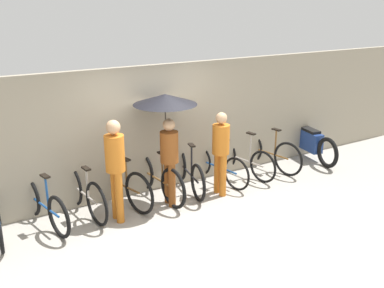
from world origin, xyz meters
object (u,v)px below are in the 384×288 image
object	(u,v)px
parked_bicycle_5	(188,171)
pedestrian_center	(166,116)
parked_bicycle_1	(44,205)
parked_bicycle_8	(268,152)
parked_bicycle_6	(217,165)
motorcycle	(309,142)
pedestrian_leading	(115,163)
parked_bicycle_2	(84,193)
parked_bicycle_3	(120,184)
parked_bicycle_4	(157,178)
pedestrian_trailing	(221,148)
parked_bicycle_7	(243,158)

from	to	relation	value
parked_bicycle_5	pedestrian_center	size ratio (longest dim) A/B	0.87
parked_bicycle_1	parked_bicycle_8	distance (m)	4.79
parked_bicycle_6	motorcycle	xyz separation A→B (m)	(2.65, 0.09, 0.04)
pedestrian_leading	parked_bicycle_5	bearing A→B (deg)	15.12
parked_bicycle_8	motorcycle	xyz separation A→B (m)	(1.28, 0.04, 0.01)
parked_bicycle_1	motorcycle	bearing A→B (deg)	-101.26
parked_bicycle_6	pedestrian_center	world-z (taller)	pedestrian_center
pedestrian_leading	parked_bicycle_2	bearing A→B (deg)	129.19
parked_bicycle_3	pedestrian_leading	distance (m)	0.87
parked_bicycle_5	pedestrian_leading	world-z (taller)	pedestrian_leading
parked_bicycle_4	parked_bicycle_5	size ratio (longest dim) A/B	1.03
parked_bicycle_3	pedestrian_center	bearing A→B (deg)	-130.48
parked_bicycle_6	parked_bicycle_2	bearing A→B (deg)	79.06
parked_bicycle_8	parked_bicycle_5	bearing A→B (deg)	81.85
parked_bicycle_1	pedestrian_center	size ratio (longest dim) A/B	0.84
parked_bicycle_5	pedestrian_leading	size ratio (longest dim) A/B	1.01
parked_bicycle_2	pedestrian_leading	distance (m)	0.90
parked_bicycle_6	pedestrian_trailing	distance (m)	0.82
parked_bicycle_1	motorcycle	xyz separation A→B (m)	(6.07, 0.13, 0.03)
pedestrian_center	motorcycle	bearing A→B (deg)	9.81
parked_bicycle_5	pedestrian_center	bearing A→B (deg)	127.67
parked_bicycle_1	parked_bicycle_2	world-z (taller)	parked_bicycle_2
parked_bicycle_6	parked_bicycle_1	bearing A→B (deg)	79.90
parked_bicycle_7	pedestrian_leading	distance (m)	3.12
parked_bicycle_1	parked_bicycle_7	xyz separation A→B (m)	(4.10, 0.09, -0.00)
parked_bicycle_3	motorcycle	xyz separation A→B (m)	(4.70, 0.03, -0.00)
parked_bicycle_6	pedestrian_leading	bearing A→B (deg)	91.00
parked_bicycle_2	parked_bicycle_4	xyz separation A→B (m)	(1.37, -0.05, -0.00)
pedestrian_trailing	parked_bicycle_7	bearing A→B (deg)	29.60
motorcycle	pedestrian_center	bearing A→B (deg)	105.59
parked_bicycle_1	parked_bicycle_5	distance (m)	2.74
parked_bicycle_7	pedestrian_leading	xyz separation A→B (m)	(-3.00, -0.53, 0.66)
parked_bicycle_2	pedestrian_center	size ratio (longest dim) A/B	0.85
parked_bicycle_1	parked_bicycle_3	world-z (taller)	parked_bicycle_3
pedestrian_center	parked_bicycle_2	bearing A→B (deg)	171.31
parked_bicycle_1	parked_bicycle_5	size ratio (longest dim) A/B	0.96
parked_bicycle_1	pedestrian_trailing	distance (m)	3.23
pedestrian_trailing	parked_bicycle_2	bearing A→B (deg)	167.51
parked_bicycle_3	parked_bicycle_2	bearing A→B (deg)	80.40
parked_bicycle_3	parked_bicycle_1	bearing A→B (deg)	80.20
parked_bicycle_5	parked_bicycle_7	size ratio (longest dim) A/B	1.01
parked_bicycle_4	parked_bicycle_7	distance (m)	2.05
pedestrian_leading	pedestrian_center	bearing A→B (deg)	8.37
pedestrian_leading	motorcycle	xyz separation A→B (m)	(4.97, 0.57, -0.63)
parked_bicycle_7	parked_bicycle_1	bearing A→B (deg)	80.98
parked_bicycle_3	parked_bicycle_4	bearing A→B (deg)	-112.44
parked_bicycle_1	pedestrian_center	distance (m)	2.49
parked_bicycle_1	pedestrian_leading	xyz separation A→B (m)	(1.10, -0.44, 0.66)
parked_bicycle_2	parked_bicycle_7	bearing A→B (deg)	-96.52
pedestrian_trailing	motorcycle	distance (m)	3.03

